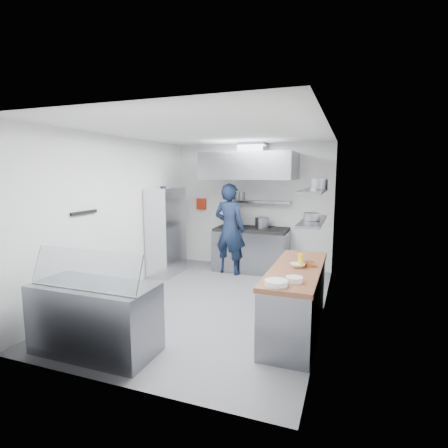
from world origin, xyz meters
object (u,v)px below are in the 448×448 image
at_px(gas_range, 251,251).
at_px(display_case, 95,318).
at_px(chef, 230,229).
at_px(wire_rack, 166,232).

height_order(gas_range, display_case, gas_range).
bearing_deg(chef, display_case, 94.02).
xyz_separation_m(wire_rack, display_case, (0.82, -3.21, -0.50)).
xyz_separation_m(chef, wire_rack, (-1.25, -0.51, -0.05)).
bearing_deg(display_case, chef, 83.45).
bearing_deg(display_case, gas_range, 78.85).
bearing_deg(wire_rack, gas_range, 28.63).
bearing_deg(chef, wire_rack, 32.70).
xyz_separation_m(gas_range, wire_rack, (-1.63, -0.89, 0.48)).
bearing_deg(chef, gas_range, -124.36).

